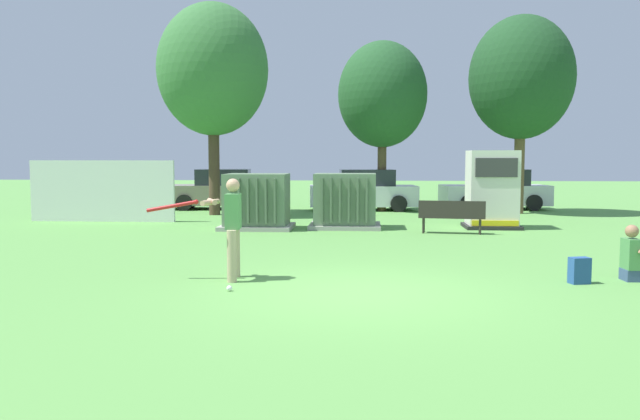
{
  "coord_description": "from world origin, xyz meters",
  "views": [
    {
      "loc": [
        0.11,
        -9.82,
        2.1
      ],
      "look_at": [
        -0.87,
        3.5,
        1.0
      ],
      "focal_mm": 36.0,
      "sensor_mm": 36.0,
      "label": 1
    }
  ],
  "objects_px": {
    "park_bench": "(452,214)",
    "batter": "(230,223)",
    "backpack": "(579,271)",
    "parked_car_left_of_center": "(364,191)",
    "sports_ball": "(229,288)",
    "parked_car_leftmost": "(221,190)",
    "seated_spectator": "(637,259)",
    "transformer_west": "(257,202)",
    "transformer_mid_west": "(345,201)",
    "generator_enclosure": "(492,190)",
    "parked_car_right_of_center": "(495,191)"
  },
  "relations": [
    {
      "from": "seated_spectator",
      "to": "parked_car_left_of_center",
      "type": "bearing_deg",
      "value": 108.26
    },
    {
      "from": "transformer_mid_west",
      "to": "parked_car_right_of_center",
      "type": "bearing_deg",
      "value": 51.21
    },
    {
      "from": "batter",
      "to": "transformer_west",
      "type": "bearing_deg",
      "value": 96.44
    },
    {
      "from": "generator_enclosure",
      "to": "parked_car_right_of_center",
      "type": "distance_m",
      "value": 7.1
    },
    {
      "from": "backpack",
      "to": "park_bench",
      "type": "bearing_deg",
      "value": 99.93
    },
    {
      "from": "transformer_west",
      "to": "batter",
      "type": "height_order",
      "value": "batter"
    },
    {
      "from": "transformer_mid_west",
      "to": "seated_spectator",
      "type": "relative_size",
      "value": 2.18
    },
    {
      "from": "transformer_west",
      "to": "park_bench",
      "type": "distance_m",
      "value": 5.62
    },
    {
      "from": "batter",
      "to": "sports_ball",
      "type": "bearing_deg",
      "value": -79.09
    },
    {
      "from": "transformer_west",
      "to": "transformer_mid_west",
      "type": "distance_m",
      "value": 2.61
    },
    {
      "from": "park_bench",
      "to": "batter",
      "type": "height_order",
      "value": "batter"
    },
    {
      "from": "transformer_west",
      "to": "batter",
      "type": "bearing_deg",
      "value": -83.56
    },
    {
      "from": "parked_car_right_of_center",
      "to": "parked_car_leftmost",
      "type": "bearing_deg",
      "value": -176.87
    },
    {
      "from": "batter",
      "to": "parked_car_right_of_center",
      "type": "bearing_deg",
      "value": 64.12
    },
    {
      "from": "park_bench",
      "to": "backpack",
      "type": "height_order",
      "value": "park_bench"
    },
    {
      "from": "generator_enclosure",
      "to": "park_bench",
      "type": "height_order",
      "value": "generator_enclosure"
    },
    {
      "from": "generator_enclosure",
      "to": "parked_car_right_of_center",
      "type": "xyz_separation_m",
      "value": [
        1.47,
        6.94,
        -0.38
      ]
    },
    {
      "from": "transformer_mid_west",
      "to": "batter",
      "type": "xyz_separation_m",
      "value": [
        -1.69,
        -8.25,
        0.19
      ]
    },
    {
      "from": "transformer_mid_west",
      "to": "batter",
      "type": "distance_m",
      "value": 8.42
    },
    {
      "from": "generator_enclosure",
      "to": "parked_car_left_of_center",
      "type": "height_order",
      "value": "generator_enclosure"
    },
    {
      "from": "sports_ball",
      "to": "backpack",
      "type": "relative_size",
      "value": 0.2
    },
    {
      "from": "transformer_west",
      "to": "sports_ball",
      "type": "height_order",
      "value": "transformer_west"
    },
    {
      "from": "sports_ball",
      "to": "park_bench",
      "type": "bearing_deg",
      "value": 60.55
    },
    {
      "from": "parked_car_left_of_center",
      "to": "parked_car_right_of_center",
      "type": "height_order",
      "value": "same"
    },
    {
      "from": "park_bench",
      "to": "sports_ball",
      "type": "distance_m",
      "value": 9.13
    },
    {
      "from": "parked_car_leftmost",
      "to": "parked_car_right_of_center",
      "type": "height_order",
      "value": "same"
    },
    {
      "from": "parked_car_left_of_center",
      "to": "backpack",
      "type": "bearing_deg",
      "value": -75.95
    },
    {
      "from": "sports_ball",
      "to": "seated_spectator",
      "type": "xyz_separation_m",
      "value": [
        6.75,
        1.36,
        0.33
      ]
    },
    {
      "from": "backpack",
      "to": "parked_car_left_of_center",
      "type": "xyz_separation_m",
      "value": [
        -3.65,
        14.6,
        0.54
      ]
    },
    {
      "from": "transformer_mid_west",
      "to": "parked_car_leftmost",
      "type": "xyz_separation_m",
      "value": [
        -5.28,
        6.63,
        -0.04
      ]
    },
    {
      "from": "backpack",
      "to": "batter",
      "type": "bearing_deg",
      "value": -179.28
    },
    {
      "from": "parked_car_right_of_center",
      "to": "batter",
      "type": "bearing_deg",
      "value": -115.88
    },
    {
      "from": "transformer_mid_west",
      "to": "sports_ball",
      "type": "height_order",
      "value": "transformer_mid_west"
    },
    {
      "from": "parked_car_leftmost",
      "to": "batter",
      "type": "bearing_deg",
      "value": -76.46
    },
    {
      "from": "park_bench",
      "to": "parked_car_left_of_center",
      "type": "bearing_deg",
      "value": 107.62
    },
    {
      "from": "seated_spectator",
      "to": "park_bench",
      "type": "bearing_deg",
      "value": 109.0
    },
    {
      "from": "backpack",
      "to": "generator_enclosure",
      "type": "bearing_deg",
      "value": 88.89
    },
    {
      "from": "batter",
      "to": "parked_car_left_of_center",
      "type": "height_order",
      "value": "batter"
    },
    {
      "from": "park_bench",
      "to": "seated_spectator",
      "type": "bearing_deg",
      "value": -71.0
    },
    {
      "from": "sports_ball",
      "to": "parked_car_left_of_center",
      "type": "xyz_separation_m",
      "value": [
        2.04,
        15.64,
        0.71
      ]
    },
    {
      "from": "generator_enclosure",
      "to": "batter",
      "type": "height_order",
      "value": "generator_enclosure"
    },
    {
      "from": "generator_enclosure",
      "to": "sports_ball",
      "type": "relative_size",
      "value": 25.56
    },
    {
      "from": "generator_enclosure",
      "to": "batter",
      "type": "xyz_separation_m",
      "value": [
        -6.04,
        -8.54,
        -0.16
      ]
    },
    {
      "from": "park_bench",
      "to": "parked_car_leftmost",
      "type": "bearing_deg",
      "value": 136.23
    },
    {
      "from": "park_bench",
      "to": "parked_car_right_of_center",
      "type": "bearing_deg",
      "value": 71.53
    },
    {
      "from": "sports_ball",
      "to": "backpack",
      "type": "height_order",
      "value": "backpack"
    },
    {
      "from": "seated_spectator",
      "to": "parked_car_right_of_center",
      "type": "relative_size",
      "value": 0.22
    },
    {
      "from": "transformer_mid_west",
      "to": "parked_car_left_of_center",
      "type": "height_order",
      "value": "same"
    },
    {
      "from": "transformer_west",
      "to": "generator_enclosure",
      "type": "bearing_deg",
      "value": 6.13
    },
    {
      "from": "parked_car_left_of_center",
      "to": "parked_car_right_of_center",
      "type": "bearing_deg",
      "value": 8.7
    }
  ]
}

